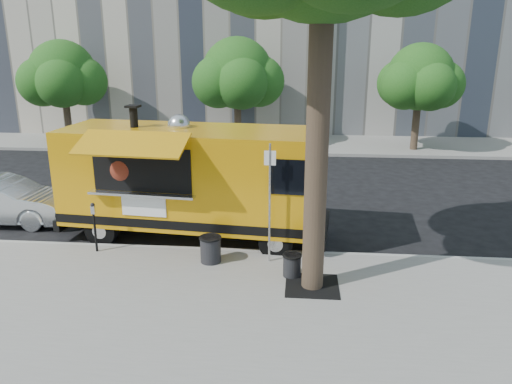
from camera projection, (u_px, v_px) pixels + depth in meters
ground at (218, 240)px, 14.19m from camera, size 120.00×120.00×0.00m
sidewalk at (187, 311)px, 10.36m from camera, size 60.00×6.00×0.15m
curb at (213, 251)px, 13.28m from camera, size 60.00×0.14×0.16m
far_sidewalk at (258, 143)px, 27.02m from camera, size 60.00×5.00×0.15m
tree_well at (312, 286)px, 11.26m from camera, size 1.20×1.20×0.02m
far_tree_a at (63, 74)px, 25.64m from camera, size 3.42×3.42×5.36m
far_tree_b at (237, 73)px, 25.24m from camera, size 3.60×3.60×5.50m
far_tree_c at (420, 77)px, 24.23m from camera, size 3.24×3.24×5.21m
sign_post at (270, 196)px, 12.04m from camera, size 0.28×0.06×3.00m
parking_meter at (94, 221)px, 12.87m from camera, size 0.11×0.11×1.33m
food_truck at (192, 179)px, 13.90m from camera, size 7.72×3.84×3.73m
sedan at (2, 201)px, 15.37m from camera, size 4.39×1.59×1.44m
trash_bin_left at (292, 264)px, 11.66m from camera, size 0.45×0.45×0.54m
trash_bin_right at (211, 248)px, 12.39m from camera, size 0.55×0.55×0.66m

